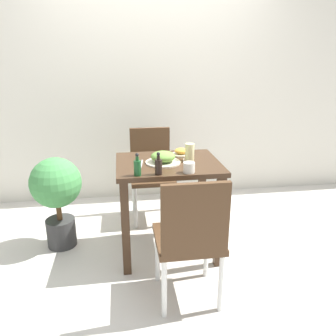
% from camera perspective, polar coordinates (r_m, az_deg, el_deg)
% --- Properties ---
extents(ground_plane, '(16.00, 16.00, 0.00)m').
position_cam_1_polar(ground_plane, '(2.88, -0.00, -13.88)').
color(ground_plane, beige).
extents(wall_back, '(8.00, 0.05, 2.60)m').
position_cam_1_polar(wall_back, '(3.67, -2.92, 14.65)').
color(wall_back, beige).
rests_on(wall_back, ground_plane).
extents(dining_table, '(0.80, 0.66, 0.78)m').
position_cam_1_polar(dining_table, '(2.60, -0.00, -2.26)').
color(dining_table, '#3D2819').
rests_on(dining_table, ground_plane).
extents(chair_near, '(0.42, 0.42, 0.89)m').
position_cam_1_polar(chair_near, '(2.08, 3.95, -11.60)').
color(chair_near, '#4C331E').
rests_on(chair_near, ground_plane).
extents(chair_far, '(0.42, 0.42, 0.89)m').
position_cam_1_polar(chair_far, '(3.27, -2.92, -0.08)').
color(chair_far, '#4C331E').
rests_on(chair_far, ground_plane).
extents(food_plate, '(0.27, 0.27, 0.09)m').
position_cam_1_polar(food_plate, '(2.51, -0.87, 1.77)').
color(food_plate, beige).
rests_on(food_plate, dining_table).
extents(side_plate, '(0.16, 0.16, 0.06)m').
position_cam_1_polar(side_plate, '(2.73, 2.30, 2.80)').
color(side_plate, beige).
rests_on(side_plate, dining_table).
extents(drink_cup, '(0.08, 0.08, 0.08)m').
position_cam_1_polar(drink_cup, '(2.31, 3.68, 0.10)').
color(drink_cup, silver).
rests_on(drink_cup, dining_table).
extents(juice_glass, '(0.07, 0.07, 0.14)m').
position_cam_1_polar(juice_glass, '(2.57, 3.80, 2.76)').
color(juice_glass, beige).
rests_on(juice_glass, dining_table).
extents(sauce_bottle, '(0.05, 0.05, 0.16)m').
position_cam_1_polar(sauce_bottle, '(2.26, -1.67, 0.36)').
color(sauce_bottle, black).
rests_on(sauce_bottle, dining_table).
extents(condiment_bottle, '(0.05, 0.05, 0.16)m').
position_cam_1_polar(condiment_bottle, '(2.25, -5.36, 0.18)').
color(condiment_bottle, '#194C23').
rests_on(condiment_bottle, dining_table).
extents(fork_utensil, '(0.03, 0.19, 0.00)m').
position_cam_1_polar(fork_utensil, '(2.51, -4.61, 0.75)').
color(fork_utensil, silver).
rests_on(fork_utensil, dining_table).
extents(spoon_utensil, '(0.03, 0.16, 0.00)m').
position_cam_1_polar(spoon_utensil, '(2.55, 2.82, 1.08)').
color(spoon_utensil, silver).
rests_on(spoon_utensil, dining_table).
extents(potted_plant_left, '(0.42, 0.42, 0.79)m').
position_cam_1_polar(potted_plant_left, '(2.86, -18.81, -3.88)').
color(potted_plant_left, '#333333').
rests_on(potted_plant_left, ground_plane).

